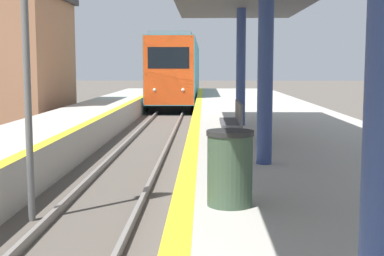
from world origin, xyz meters
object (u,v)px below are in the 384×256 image
(bench, at_px, (233,121))
(trash_bin, at_px, (230,168))
(train, at_px, (179,71))
(signal_near, at_px, (25,18))

(bench, bearing_deg, trash_bin, -93.52)
(train, relative_size, signal_near, 4.79)
(train, bearing_deg, trash_bin, -86.25)
(signal_near, relative_size, bench, 2.77)
(signal_near, bearing_deg, trash_bin, -36.91)
(train, distance_m, signal_near, 31.72)
(train, relative_size, trash_bin, 25.64)
(train, distance_m, bench, 28.74)
(trash_bin, xyz_separation_m, bench, (0.34, 5.55, 0.02))
(train, height_order, bench, train)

